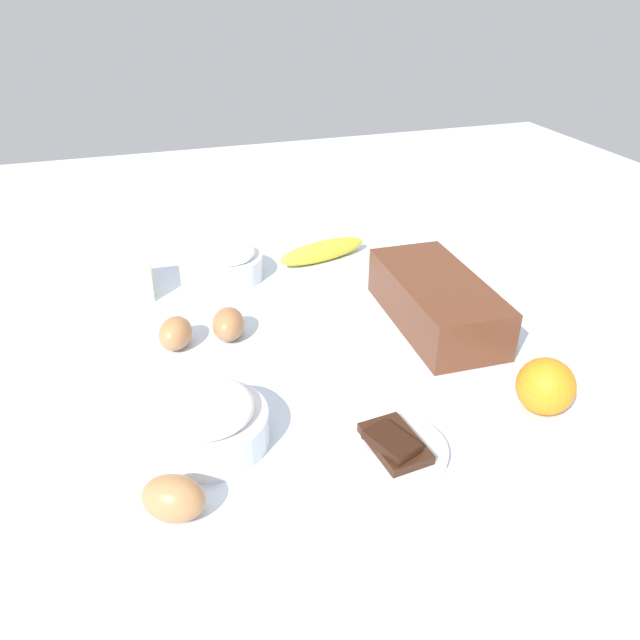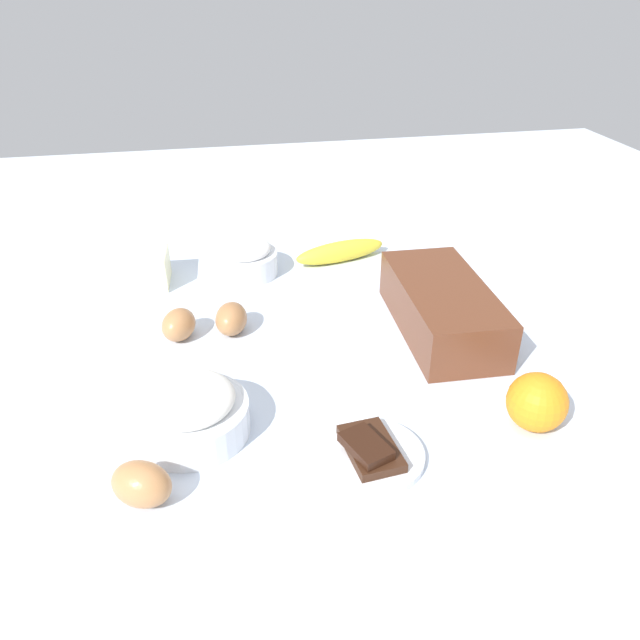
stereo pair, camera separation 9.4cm
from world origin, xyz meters
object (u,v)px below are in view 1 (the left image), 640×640
at_px(flour_bowl, 208,420).
at_px(egg_beside_bowl, 175,333).
at_px(butter_block, 133,278).
at_px(chocolate_plate, 395,447).
at_px(loaf_pan, 437,301).
at_px(orange_fruit, 546,386).
at_px(egg_loose, 174,498).
at_px(banana, 323,251).
at_px(egg_near_butter, 228,324).
at_px(sugar_bowl, 228,262).

distance_m(flour_bowl, egg_beside_bowl, 0.23).
distance_m(butter_block, chocolate_plate, 0.59).
xyz_separation_m(egg_beside_bowl, chocolate_plate, (0.32, 0.22, -0.01)).
xyz_separation_m(loaf_pan, orange_fruit, (0.25, 0.03, -0.00)).
bearing_deg(egg_loose, egg_beside_bowl, 173.31).
relative_size(egg_loose, chocolate_plate, 0.54).
height_order(loaf_pan, banana, loaf_pan).
bearing_deg(orange_fruit, egg_near_butter, -130.21).
xyz_separation_m(loaf_pan, egg_loose, (0.28, -0.45, -0.02)).
height_order(sugar_bowl, egg_loose, sugar_bowl).
xyz_separation_m(banana, orange_fruit, (0.54, 0.13, 0.02)).
relative_size(flour_bowl, sugar_bowl, 1.18).
bearing_deg(flour_bowl, banana, 147.21).
bearing_deg(egg_beside_bowl, orange_fruit, 55.60).
height_order(loaf_pan, butter_block, loaf_pan).
xyz_separation_m(sugar_bowl, egg_near_butter, (0.21, -0.04, -0.01)).
distance_m(flour_bowl, banana, 0.55).
bearing_deg(egg_loose, egg_near_butter, 160.25).
bearing_deg(chocolate_plate, sugar_bowl, -169.24).
bearing_deg(flour_bowl, chocolate_plate, 66.38).
xyz_separation_m(orange_fruit, butter_block, (-0.51, -0.49, -0.01)).
bearing_deg(flour_bowl, butter_block, -171.52).
height_order(butter_block, egg_near_butter, butter_block).
bearing_deg(chocolate_plate, egg_beside_bowl, -145.29).
relative_size(banana, egg_near_butter, 2.78).
distance_m(butter_block, egg_loose, 0.54).
bearing_deg(banana, orange_fruit, 13.72).
xyz_separation_m(banana, egg_near_butter, (0.23, -0.23, 0.00)).
distance_m(flour_bowl, egg_loose, 0.12).
height_order(egg_beside_bowl, chocolate_plate, egg_beside_bowl).
relative_size(orange_fruit, butter_block, 0.85).
bearing_deg(butter_block, loaf_pan, 60.50).
xyz_separation_m(banana, butter_block, (0.03, -0.36, 0.01)).
xyz_separation_m(loaf_pan, sugar_bowl, (-0.27, -0.29, -0.01)).
distance_m(egg_beside_bowl, egg_loose, 0.34).
bearing_deg(orange_fruit, egg_loose, -86.09).
bearing_deg(orange_fruit, chocolate_plate, -85.26).
height_order(orange_fruit, egg_beside_bowl, orange_fruit).
distance_m(sugar_bowl, orange_fruit, 0.61).
distance_m(banana, orange_fruit, 0.55).
xyz_separation_m(sugar_bowl, egg_beside_bowl, (0.21, -0.12, -0.01)).
height_order(banana, chocolate_plate, banana).
relative_size(flour_bowl, banana, 0.78).
bearing_deg(egg_loose, loaf_pan, 121.72).
bearing_deg(egg_loose, flour_bowl, 152.92).
distance_m(orange_fruit, butter_block, 0.71).
height_order(sugar_bowl, chocolate_plate, sugar_bowl).
bearing_deg(egg_near_butter, loaf_pan, 79.89).
height_order(banana, egg_loose, egg_loose).
xyz_separation_m(sugar_bowl, orange_fruit, (0.52, 0.32, 0.00)).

